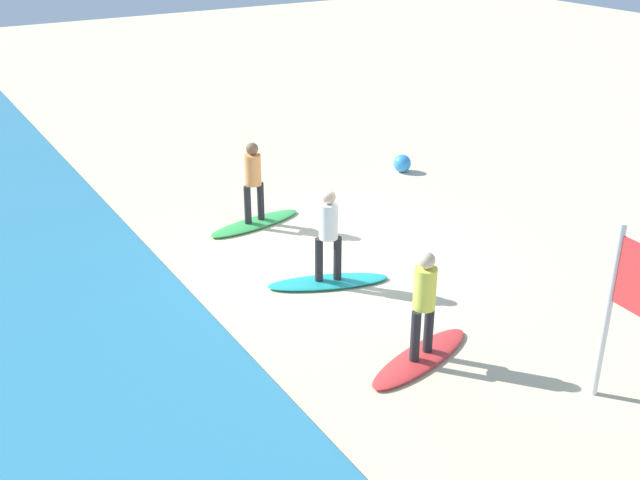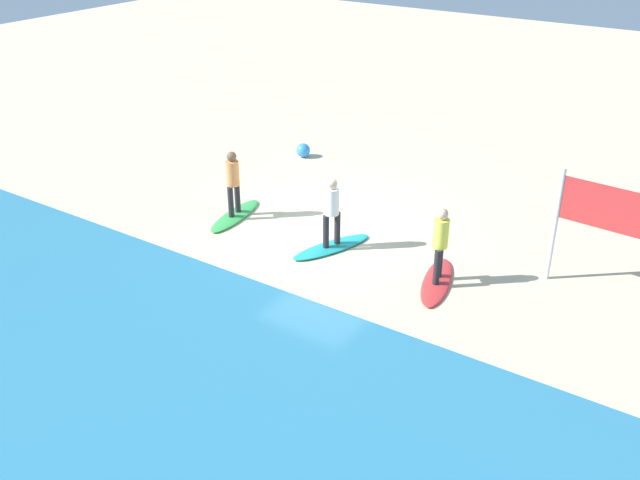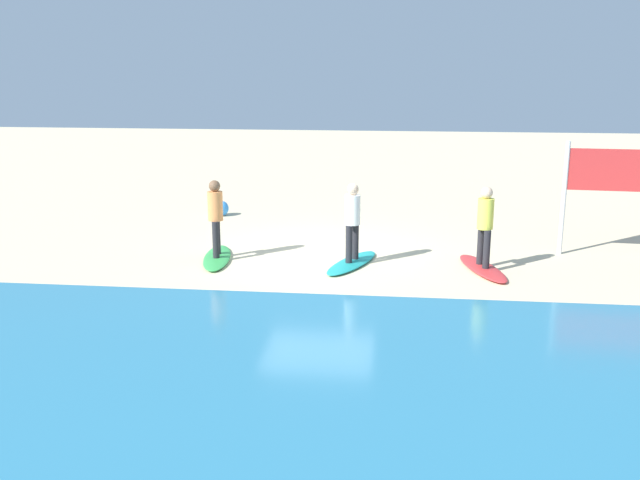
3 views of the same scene
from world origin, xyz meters
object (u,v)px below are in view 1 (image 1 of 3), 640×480
(surfer_green, at_px, (253,177))
(beach_ball, at_px, (402,163))
(surfer_teal, at_px, (328,229))
(surfboard_green, at_px, (255,223))
(surfboard_red, at_px, (420,358))
(surfer_red, at_px, (424,297))
(surfboard_teal, at_px, (328,282))

(surfer_green, distance_m, beach_ball, 4.65)
(surfer_teal, height_order, surfboard_green, surfer_teal)
(surfboard_red, xyz_separation_m, surfboard_green, (5.60, -0.17, 0.00))
(surfboard_green, bearing_deg, surfer_red, 79.08)
(surfer_green, bearing_deg, beach_ball, -76.88)
(surfboard_red, xyz_separation_m, beach_ball, (6.64, -4.63, 0.17))
(surfboard_red, height_order, beach_ball, beach_ball)
(surfboard_teal, bearing_deg, surfer_teal, -159.22)
(surfboard_green, bearing_deg, surfboard_teal, 79.40)
(surfer_red, bearing_deg, surfer_teal, -2.06)
(surfer_red, distance_m, beach_ball, 8.14)
(surfboard_green, xyz_separation_m, surfer_green, (0.00, 0.00, 0.99))
(surfer_green, bearing_deg, surfer_teal, 178.61)
(surfboard_red, bearing_deg, beach_ball, -140.87)
(surfboard_green, height_order, surfer_green, surfer_green)
(surfer_green, bearing_deg, surfboard_red, 178.29)
(surfboard_teal, bearing_deg, surfboard_red, 108.72)
(surfboard_red, relative_size, surfer_red, 1.28)
(surfboard_teal, xyz_separation_m, beach_ball, (3.96, -4.53, 0.17))
(surfboard_teal, height_order, surfboard_green, same)
(surfboard_red, height_order, surfer_red, surfer_red)
(surfer_green, bearing_deg, surfboard_green, 0.00)
(surfboard_red, relative_size, beach_ball, 4.98)
(surfboard_teal, bearing_deg, surfer_red, 108.72)
(surfboard_teal, xyz_separation_m, surfer_teal, (0.00, -0.00, 0.99))
(surfboard_teal, bearing_deg, beach_ball, -118.07)
(surfboard_red, bearing_deg, surfer_teal, -108.07)
(surfer_red, height_order, surfboard_green, surfer_red)
(surfer_teal, xyz_separation_m, surfboard_green, (2.92, -0.07, -0.99))
(surfer_teal, distance_m, beach_ball, 6.07)
(surfer_red, distance_m, surfboard_teal, 2.86)
(surfer_red, height_order, beach_ball, surfer_red)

